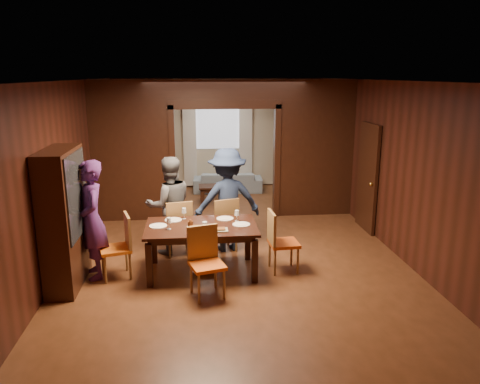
{
  "coord_description": "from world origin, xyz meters",
  "views": [
    {
      "loc": [
        -0.67,
        -8.09,
        3.01
      ],
      "look_at": [
        0.11,
        -0.4,
        1.05
      ],
      "focal_mm": 35.0,
      "sensor_mm": 36.0,
      "label": 1
    }
  ],
  "objects": [
    {
      "name": "condiment_jar",
      "position": [
        -0.74,
        -1.33,
        0.82
      ],
      "size": [
        0.08,
        0.08,
        0.11
      ],
      "primitive_type": null,
      "color": "#482310",
      "rests_on": "dining_table"
    },
    {
      "name": "platter_b",
      "position": [
        -0.34,
        -1.54,
        0.78
      ],
      "size": [
        0.3,
        0.2,
        0.04
      ],
      "primitive_type": "cube",
      "color": "gray",
      "rests_on": "dining_table"
    },
    {
      "name": "door_right",
      "position": [
        2.7,
        0.5,
        1.05
      ],
      "size": [
        0.06,
        0.9,
        2.1
      ],
      "primitive_type": "cube",
      "color": "black",
      "rests_on": "floor"
    },
    {
      "name": "wineglass_right",
      "position": [
        -0.01,
        -1.12,
        0.85
      ],
      "size": [
        0.08,
        0.08,
        0.18
      ],
      "primitive_type": null,
      "color": "silver",
      "rests_on": "dining_table"
    },
    {
      "name": "plate_right",
      "position": [
        0.04,
        -1.3,
        0.77
      ],
      "size": [
        0.27,
        0.27,
        0.01
      ],
      "primitive_type": "cylinder",
      "color": "white",
      "rests_on": "dining_table"
    },
    {
      "name": "chair_far_l",
      "position": [
        -0.96,
        -0.47,
        0.48
      ],
      "size": [
        0.52,
        0.52,
        0.97
      ],
      "primitive_type": null,
      "rotation": [
        0.0,
        0.0,
        3.35
      ],
      "color": "#C77B12",
      "rests_on": "floor"
    },
    {
      "name": "wineglass_left",
      "position": [
        -1.05,
        -1.41,
        0.85
      ],
      "size": [
        0.08,
        0.08,
        0.18
      ],
      "primitive_type": null,
      "color": "silver",
      "rests_on": "dining_table"
    },
    {
      "name": "person_purple",
      "position": [
        -2.2,
        -1.27,
        0.9
      ],
      "size": [
        0.62,
        0.76,
        1.8
      ],
      "primitive_type": "imported",
      "rotation": [
        0.0,
        0.0,
        -1.24
      ],
      "color": "#471F5A",
      "rests_on": "floor"
    },
    {
      "name": "chair_near",
      "position": [
        -0.52,
        -2.1,
        0.48
      ],
      "size": [
        0.55,
        0.55,
        0.97
      ],
      "primitive_type": null,
      "rotation": [
        0.0,
        0.0,
        0.29
      ],
      "color": "#DD5A14",
      "rests_on": "floor"
    },
    {
      "name": "person_grey",
      "position": [
        -1.09,
        -0.37,
        0.84
      ],
      "size": [
        0.95,
        0.83,
        1.68
      ],
      "primitive_type": "imported",
      "rotation": [
        0.0,
        0.0,
        3.41
      ],
      "color": "#52545A",
      "rests_on": "floor"
    },
    {
      "name": "chair_far_r",
      "position": [
        -0.19,
        -0.38,
        0.48
      ],
      "size": [
        0.55,
        0.55,
        0.97
      ],
      "primitive_type": null,
      "rotation": [
        0.0,
        0.0,
        3.46
      ],
      "color": "#D54214",
      "rests_on": "floor"
    },
    {
      "name": "curtain_left",
      "position": [
        -0.75,
        4.4,
        1.25
      ],
      "size": [
        0.35,
        0.06,
        2.4
      ],
      "primitive_type": "cube",
      "color": "white",
      "rests_on": "back_wall"
    },
    {
      "name": "sofa",
      "position": [
        0.22,
        3.85,
        0.26
      ],
      "size": [
        1.82,
        0.8,
        0.52
      ],
      "primitive_type": "imported",
      "rotation": [
        0.0,
        0.0,
        3.08
      ],
      "color": "#859BAE",
      "rests_on": "floor"
    },
    {
      "name": "chair_right",
      "position": [
        0.7,
        -1.35,
        0.48
      ],
      "size": [
        0.47,
        0.47,
        0.97
      ],
      "primitive_type": null,
      "rotation": [
        0.0,
        0.0,
        1.64
      ],
      "color": "#C34812",
      "rests_on": "floor"
    },
    {
      "name": "plate_near",
      "position": [
        -0.59,
        -1.64,
        0.77
      ],
      "size": [
        0.27,
        0.27,
        0.01
      ],
      "primitive_type": "cylinder",
      "color": "white",
      "rests_on": "dining_table"
    },
    {
      "name": "plate_far_r",
      "position": [
        -0.19,
        -0.98,
        0.77
      ],
      "size": [
        0.27,
        0.27,
        0.01
      ],
      "primitive_type": "cylinder",
      "color": "white",
      "rests_on": "dining_table"
    },
    {
      "name": "room_walls",
      "position": [
        0.0,
        1.89,
        1.51
      ],
      "size": [
        5.52,
        9.01,
        2.9
      ],
      "color": "black",
      "rests_on": "floor"
    },
    {
      "name": "wineglass_far",
      "position": [
        -0.84,
        -0.91,
        0.85
      ],
      "size": [
        0.08,
        0.08,
        0.18
      ],
      "primitive_type": null,
      "color": "silver",
      "rests_on": "dining_table"
    },
    {
      "name": "curtain_right",
      "position": [
        0.75,
        4.4,
        1.25
      ],
      "size": [
        0.35,
        0.06,
        2.4
      ],
      "primitive_type": "cube",
      "color": "white",
      "rests_on": "back_wall"
    },
    {
      "name": "floor",
      "position": [
        0.0,
        0.0,
        0.0
      ],
      "size": [
        9.0,
        9.0,
        0.0
      ],
      "primitive_type": "plane",
      "color": "#522D17",
      "rests_on": "ground"
    },
    {
      "name": "coffee_table",
      "position": [
        -0.15,
        2.84,
        0.2
      ],
      "size": [
        0.8,
        0.5,
        0.4
      ],
      "primitive_type": "cube",
      "color": "black",
      "rests_on": "floor"
    },
    {
      "name": "platter_a",
      "position": [
        -0.64,
        -1.41,
        0.78
      ],
      "size": [
        0.3,
        0.2,
        0.04
      ],
      "primitive_type": "cube",
      "color": "gray",
      "rests_on": "dining_table"
    },
    {
      "name": "plate_left",
      "position": [
        -1.23,
        -1.25,
        0.77
      ],
      "size": [
        0.27,
        0.27,
        0.01
      ],
      "primitive_type": "cylinder",
      "color": "white",
      "rests_on": "dining_table"
    },
    {
      "name": "dining_table",
      "position": [
        -0.57,
        -1.28,
        0.38
      ],
      "size": [
        1.69,
        1.05,
        0.76
      ],
      "primitive_type": "cube",
      "color": "black",
      "rests_on": "floor"
    },
    {
      "name": "serving_bowl",
      "position": [
        -0.53,
        -1.25,
        0.8
      ],
      "size": [
        0.36,
        0.36,
        0.09
      ],
      "primitive_type": "imported",
      "color": "black",
      "rests_on": "dining_table"
    },
    {
      "name": "hutch",
      "position": [
        -2.53,
        -1.5,
        1.0
      ],
      "size": [
        0.4,
        1.2,
        2.0
      ],
      "primitive_type": "cube",
      "color": "black",
      "rests_on": "floor"
    },
    {
      "name": "window_far",
      "position": [
        0.0,
        4.44,
        1.7
      ],
      "size": [
        1.2,
        0.03,
        1.3
      ],
      "primitive_type": "cube",
      "color": "silver",
      "rests_on": "back_wall"
    },
    {
      "name": "chair_left",
      "position": [
        -1.87,
        -1.34,
        0.48
      ],
      "size": [
        0.54,
        0.54,
        0.97
      ],
      "primitive_type": null,
      "rotation": [
        0.0,
        0.0,
        -1.29
      ],
      "color": "orange",
      "rests_on": "floor"
    },
    {
      "name": "person_navy",
      "position": [
        -0.1,
        -0.34,
        0.9
      ],
      "size": [
        1.25,
        0.84,
        1.8
      ],
      "primitive_type": "imported",
      "rotation": [
        0.0,
        0.0,
        3.3
      ],
      "color": "#1A2642",
      "rests_on": "floor"
    },
    {
      "name": "tumbler",
      "position": [
        -0.53,
        -1.53,
        0.83
      ],
      "size": [
        0.07,
        0.07,
        0.14
      ],
      "primitive_type": "cylinder",
      "color": "silver",
      "rests_on": "dining_table"
    },
    {
      "name": "plate_far_l",
      "position": [
        -1.01,
        -0.97,
        0.77
      ],
      "size": [
        0.27,
        0.27,
        0.01
      ],
      "primitive_type": "cylinder",
      "color": "white",
      "rests_on": "dining_table"
    },
    {
      "name": "ceiling",
      "position": [
        0.0,
        0.0,
        2.9
      ],
      "size": [
        5.5,
        9.0,
        0.02
      ],
      "primitive_type": "cube",
      "color": "silver",
      "rests_on": "room_walls"
    }
  ]
}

